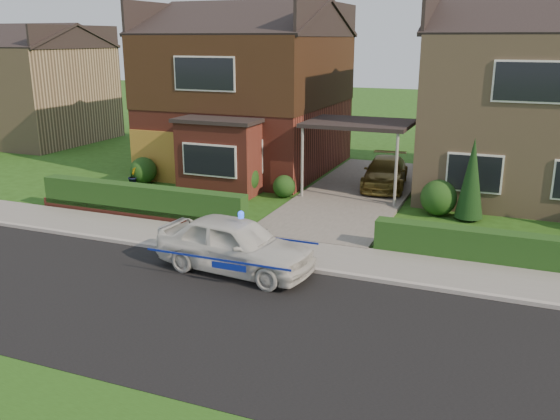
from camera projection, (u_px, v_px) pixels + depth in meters
The scene contains 23 objects.
ground at pixel (223, 316), 12.60m from camera, with size 120.00×120.00×0.00m, color #214612.
road at pixel (223, 316), 12.60m from camera, with size 60.00×6.00×0.02m, color black.
kerb at pixel (277, 265), 15.30m from camera, with size 60.00×0.16×0.12m, color #9E9993.
sidewalk at pixel (292, 252), 16.24m from camera, with size 60.00×2.00×0.10m, color slate.
driveway at pixel (357, 193), 22.38m from camera, with size 3.80×12.00×0.12m, color #666059.
house_left at pixel (249, 83), 25.99m from camera, with size 7.50×9.53×7.25m.
house_right at pixel (533, 95), 21.95m from camera, with size 7.50×8.06×7.25m.
carport_link at pixel (359, 125), 21.61m from camera, with size 3.80×3.00×2.77m.
garage_door at pixel (154, 156), 24.14m from camera, with size 2.20×0.10×2.10m, color olive.
dwarf_wall at pixel (139, 213), 19.35m from camera, with size 7.70×0.25×0.36m, color brown.
hedge_left at pixel (142, 218), 19.54m from camera, with size 7.50×0.55×0.90m, color #113515.
hedge_right at pixel (519, 268), 15.28m from camera, with size 7.50×0.55×0.80m, color #113515.
shrub_left_far at pixel (143, 170), 23.96m from camera, with size 1.08×1.08×1.08m, color #113515.
shrub_left_mid at pixel (241, 178), 22.13m from camera, with size 1.32×1.32×1.32m, color #113515.
shrub_left_near at pixel (284, 186), 21.89m from camera, with size 0.84×0.84×0.84m, color #113515.
shrub_right_near at pixel (439, 198), 19.65m from camera, with size 1.20×1.20×1.20m, color #113515.
conifer_a at pixel (471, 181), 18.92m from camera, with size 0.90×0.90×2.60m, color black.
neighbour_left at pixel (36, 95), 33.31m from camera, with size 6.50×7.00×5.20m, color #9A7F5E.
police_car at pixel (235, 245), 14.86m from camera, with size 3.79×4.27×1.57m.
driveway_car at pixel (385, 173), 22.95m from camera, with size 1.57×3.86×1.12m, color brown.
potted_plant_a at pixel (112, 193), 21.09m from camera, with size 0.40×0.27×0.76m, color gray.
potted_plant_b at pixel (133, 177), 23.61m from camera, with size 0.34×0.42×0.76m, color gray.
potted_plant_c at pixel (215, 210), 19.05m from camera, with size 0.43×0.43×0.76m, color gray.
Camera 1 is at (5.42, -10.17, 5.70)m, focal length 38.00 mm.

